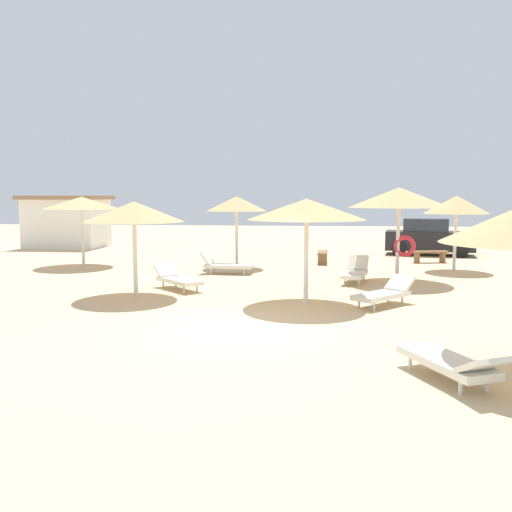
{
  "coord_description": "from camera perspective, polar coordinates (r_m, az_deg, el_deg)",
  "views": [
    {
      "loc": [
        1.41,
        -11.07,
        2.75
      ],
      "look_at": [
        0.0,
        3.0,
        1.2
      ],
      "focal_mm": 38.26,
      "sensor_mm": 36.0,
      "label": 1
    }
  ],
  "objects": [
    {
      "name": "parasol_1",
      "position": [
        15.22,
        -12.64,
        4.51
      ],
      "size": [
        2.72,
        2.72,
        2.61
      ],
      "color": "silver",
      "rests_on": "ground"
    },
    {
      "name": "lounger_3",
      "position": [
        14.16,
        13.3,
        -3.81
      ],
      "size": [
        1.75,
        1.82,
        0.71
      ],
      "color": "silver",
      "rests_on": "ground"
    },
    {
      "name": "parasol_3",
      "position": [
        13.86,
        5.31,
        4.87
      ],
      "size": [
        2.99,
        2.99,
        2.69
      ],
      "color": "silver",
      "rests_on": "ground"
    },
    {
      "name": "parasol_5",
      "position": [
        22.59,
        -17.77,
        5.28
      ],
      "size": [
        2.95,
        2.95,
        2.74
      ],
      "color": "silver",
      "rests_on": "ground"
    },
    {
      "name": "lounger_1",
      "position": [
        16.34,
        -8.24,
        -2.38
      ],
      "size": [
        1.78,
        1.81,
        0.7
      ],
      "color": "silver",
      "rests_on": "ground"
    },
    {
      "name": "lounger_0",
      "position": [
        19.44,
        -3.28,
        -0.92
      ],
      "size": [
        1.89,
        0.77,
        0.8
      ],
      "color": "silver",
      "rests_on": "ground"
    },
    {
      "name": "parked_car",
      "position": [
        26.97,
        17.61,
        1.86
      ],
      "size": [
        4.25,
        2.58,
        1.72
      ],
      "color": "black",
      "rests_on": "ground"
    },
    {
      "name": "bench_0",
      "position": [
        23.81,
        17.71,
        0.16
      ],
      "size": [
        1.55,
        0.66,
        0.49
      ],
      "color": "brown",
      "rests_on": "ground"
    },
    {
      "name": "lounger_2",
      "position": [
        8.7,
        19.85,
        -10.41
      ],
      "size": [
        1.36,
        2.01,
        0.63
      ],
      "color": "silver",
      "rests_on": "ground"
    },
    {
      "name": "parasol_0",
      "position": [
        21.06,
        -2.04,
        5.45
      ],
      "size": [
        2.31,
        2.31,
        2.75
      ],
      "color": "silver",
      "rests_on": "ground"
    },
    {
      "name": "parasol_4",
      "position": [
        18.15,
        14.74,
        5.87
      ],
      "size": [
        3.2,
        3.2,
        3.04
      ],
      "color": "silver",
      "rests_on": "ground"
    },
    {
      "name": "lounger_4",
      "position": [
        17.8,
        10.35,
        -1.68
      ],
      "size": [
        1.03,
        1.94,
        0.81
      ],
      "color": "silver",
      "rests_on": "ground"
    },
    {
      "name": "ground_plane",
      "position": [
        11.49,
        -1.51,
        -7.59
      ],
      "size": [
        80.0,
        80.0,
        0.0
      ],
      "primitive_type": "plane",
      "color": "#D1B284"
    },
    {
      "name": "parasol_6",
      "position": [
        21.38,
        20.21,
        5.03
      ],
      "size": [
        2.34,
        2.34,
        2.77
      ],
      "color": "silver",
      "rests_on": "ground"
    },
    {
      "name": "beach_cabana",
      "position": [
        31.3,
        -19.13,
        3.47
      ],
      "size": [
        4.23,
        3.34,
        2.79
      ],
      "color": "white",
      "rests_on": "ground"
    },
    {
      "name": "bench_1",
      "position": [
        22.65,
        6.97,
        0.11
      ],
      "size": [
        0.46,
        1.51,
        0.49
      ],
      "color": "brown",
      "rests_on": "ground"
    }
  ]
}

